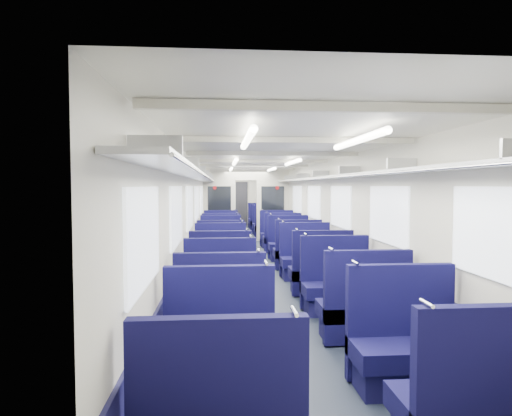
# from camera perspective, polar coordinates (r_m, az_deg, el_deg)

# --- Properties ---
(floor) EXTENTS (2.80, 18.00, 0.01)m
(floor) POSITION_cam_1_polar(r_m,az_deg,el_deg) (10.95, -0.26, -6.60)
(floor) COLOR black
(floor) RESTS_ON ground
(ceiling) EXTENTS (2.80, 18.00, 0.01)m
(ceiling) POSITION_cam_1_polar(r_m,az_deg,el_deg) (10.82, -0.26, 5.78)
(ceiling) COLOR silver
(ceiling) RESTS_ON wall_left
(wall_left) EXTENTS (0.02, 18.00, 2.35)m
(wall_left) POSITION_cam_1_polar(r_m,az_deg,el_deg) (10.81, -7.68, -0.48)
(wall_left) COLOR beige
(wall_left) RESTS_ON floor
(dado_left) EXTENTS (0.03, 17.90, 0.70)m
(dado_left) POSITION_cam_1_polar(r_m,az_deg,el_deg) (10.88, -7.57, -4.82)
(dado_left) COLOR #111036
(dado_left) RESTS_ON floor
(wall_right) EXTENTS (0.02, 18.00, 2.35)m
(wall_right) POSITION_cam_1_polar(r_m,az_deg,el_deg) (11.01, 7.03, -0.41)
(wall_right) COLOR beige
(wall_right) RESTS_ON floor
(dado_right) EXTENTS (0.03, 17.90, 0.70)m
(dado_right) POSITION_cam_1_polar(r_m,az_deg,el_deg) (11.09, 6.92, -4.67)
(dado_right) COLOR #111036
(dado_right) RESTS_ON floor
(wall_far) EXTENTS (2.80, 0.02, 2.35)m
(wall_far) POSITION_cam_1_polar(r_m,az_deg,el_deg) (19.80, -2.21, 1.06)
(wall_far) COLOR beige
(wall_far) RESTS_ON floor
(luggage_rack_left) EXTENTS (0.36, 17.40, 0.18)m
(luggage_rack_left) POSITION_cam_1_polar(r_m,az_deg,el_deg) (10.78, -6.71, 3.76)
(luggage_rack_left) COLOR #B2B5BA
(luggage_rack_left) RESTS_ON wall_left
(luggage_rack_right) EXTENTS (0.36, 17.40, 0.18)m
(luggage_rack_right) POSITION_cam_1_polar(r_m,az_deg,el_deg) (10.96, 6.09, 3.75)
(luggage_rack_right) COLOR #B2B5BA
(luggage_rack_right) RESTS_ON wall_right
(windows) EXTENTS (2.78, 15.60, 0.75)m
(windows) POSITION_cam_1_polar(r_m,az_deg,el_deg) (10.35, -0.07, 0.76)
(windows) COLOR white
(windows) RESTS_ON wall_left
(ceiling_fittings) EXTENTS (2.70, 16.06, 0.11)m
(ceiling_fittings) POSITION_cam_1_polar(r_m,az_deg,el_deg) (10.55, -0.15, 5.52)
(ceiling_fittings) COLOR beige
(ceiling_fittings) RESTS_ON ceiling
(end_door) EXTENTS (0.75, 0.06, 2.00)m
(end_door) POSITION_cam_1_polar(r_m,az_deg,el_deg) (19.74, -2.20, 0.54)
(end_door) COLOR black
(end_door) RESTS_ON floor
(bulkhead) EXTENTS (2.80, 0.10, 2.35)m
(bulkhead) POSITION_cam_1_polar(r_m,az_deg,el_deg) (14.30, -1.30, 0.59)
(bulkhead) COLOR beige
(bulkhead) RESTS_ON floor
(seat_1) EXTENTS (1.00, 0.55, 1.12)m
(seat_1) POSITION_cam_1_polar(r_m,az_deg,el_deg) (3.40, 27.09, -22.84)
(seat_1) COLOR #0F0D41
(seat_1) RESTS_ON floor
(seat_2) EXTENTS (1.00, 0.55, 1.12)m
(seat_2) POSITION_cam_1_polar(r_m,az_deg,el_deg) (4.03, -4.79, -18.34)
(seat_2) COLOR #0F0D41
(seat_2) RESTS_ON floor
(seat_3) EXTENTS (1.00, 0.55, 1.12)m
(seat_3) POSITION_cam_1_polar(r_m,az_deg,el_deg) (4.30, 19.00, -17.09)
(seat_3) COLOR #0F0D41
(seat_3) RESTS_ON floor
(seat_4) EXTENTS (1.00, 0.55, 1.12)m
(seat_4) POSITION_cam_1_polar(r_m,az_deg,el_deg) (5.03, -4.74, -13.99)
(seat_4) COLOR #0F0D41
(seat_4) RESTS_ON floor
(seat_5) EXTENTS (1.00, 0.55, 1.12)m
(seat_5) POSITION_cam_1_polar(r_m,az_deg,el_deg) (5.33, 13.89, -13.07)
(seat_5) COLOR #0F0D41
(seat_5) RESTS_ON floor
(seat_6) EXTENTS (1.00, 0.55, 1.12)m
(seat_6) POSITION_cam_1_polar(r_m,az_deg,el_deg) (6.04, -4.71, -11.11)
(seat_6) COLOR #0F0D41
(seat_6) RESTS_ON floor
(seat_7) EXTENTS (1.00, 0.55, 1.12)m
(seat_7) POSITION_cam_1_polar(r_m,az_deg,el_deg) (6.43, 10.50, -10.28)
(seat_7) COLOR #0F0D41
(seat_7) RESTS_ON floor
(seat_8) EXTENTS (1.00, 0.55, 1.12)m
(seat_8) POSITION_cam_1_polar(r_m,az_deg,el_deg) (7.25, -4.68, -8.73)
(seat_8) COLOR #0F0D41
(seat_8) RESTS_ON floor
(seat_9) EXTENTS (1.00, 0.55, 1.12)m
(seat_9) POSITION_cam_1_polar(r_m,az_deg,el_deg) (7.39, 8.44, -8.54)
(seat_9) COLOR #0F0D41
(seat_9) RESTS_ON floor
(seat_10) EXTENTS (1.00, 0.55, 1.12)m
(seat_10) POSITION_cam_1_polar(r_m,az_deg,el_deg) (8.48, -4.66, -7.04)
(seat_10) COLOR #0F0D41
(seat_10) RESTS_ON floor
(seat_11) EXTENTS (1.00, 0.55, 1.12)m
(seat_11) POSITION_cam_1_polar(r_m,az_deg,el_deg) (8.61, 6.53, -6.89)
(seat_11) COLOR #0F0D41
(seat_11) RESTS_ON floor
(seat_12) EXTENTS (1.00, 0.55, 1.12)m
(seat_12) POSITION_cam_1_polar(r_m,az_deg,el_deg) (9.40, -4.65, -6.06)
(seat_12) COLOR #0F0D41
(seat_12) RESTS_ON floor
(seat_13) EXTENTS (1.00, 0.55, 1.12)m
(seat_13) POSITION_cam_1_polar(r_m,az_deg,el_deg) (9.54, 5.43, -5.93)
(seat_13) COLOR #0F0D41
(seat_13) RESTS_ON floor
(seat_14) EXTENTS (1.00, 0.55, 1.12)m
(seat_14) POSITION_cam_1_polar(r_m,az_deg,el_deg) (10.71, -4.64, -4.96)
(seat_14) COLOR #0F0D41
(seat_14) RESTS_ON floor
(seat_15) EXTENTS (1.00, 0.55, 1.12)m
(seat_15) POSITION_cam_1_polar(r_m,az_deg,el_deg) (10.70, 4.32, -4.97)
(seat_15) COLOR #0F0D41
(seat_15) RESTS_ON floor
(seat_16) EXTENTS (1.00, 0.55, 1.12)m
(seat_16) POSITION_cam_1_polar(r_m,az_deg,el_deg) (11.75, -4.63, -4.26)
(seat_16) COLOR #0F0D41
(seat_16) RESTS_ON floor
(seat_17) EXTENTS (1.00, 0.55, 1.12)m
(seat_17) POSITION_cam_1_polar(r_m,az_deg,el_deg) (11.89, 3.41, -4.18)
(seat_17) COLOR #0F0D41
(seat_17) RESTS_ON floor
(seat_18) EXTENTS (1.00, 0.55, 1.12)m
(seat_18) POSITION_cam_1_polar(r_m,az_deg,el_deg) (12.91, -4.62, -3.62)
(seat_18) COLOR #0F0D41
(seat_18) RESTS_ON floor
(seat_19) EXTENTS (1.00, 0.55, 1.12)m
(seat_19) POSITION_cam_1_polar(r_m,az_deg,el_deg) (12.93, 2.77, -3.61)
(seat_19) COLOR #0F0D41
(seat_19) RESTS_ON floor
(seat_20) EXTENTS (1.00, 0.55, 1.12)m
(seat_20) POSITION_cam_1_polar(r_m,az_deg,el_deg) (14.89, -4.62, -2.75)
(seat_20) COLOR #0F0D41
(seat_20) RESTS_ON floor
(seat_21) EXTENTS (1.00, 0.55, 1.12)m
(seat_21) POSITION_cam_1_polar(r_m,az_deg,el_deg) (15.07, 1.71, -2.68)
(seat_21) COLOR #0F0D41
(seat_21) RESTS_ON floor
(seat_22) EXTENTS (1.00, 0.55, 1.12)m
(seat_22) POSITION_cam_1_polar(r_m,az_deg,el_deg) (16.12, -4.61, -2.33)
(seat_22) COLOR #0F0D41
(seat_22) RESTS_ON floor
(seat_23) EXTENTS (1.00, 0.55, 1.12)m
(seat_23) POSITION_cam_1_polar(r_m,az_deg,el_deg) (16.13, 1.30, -2.31)
(seat_23) COLOR #0F0D41
(seat_23) RESTS_ON floor
(seat_24) EXTENTS (1.00, 0.55, 1.12)m
(seat_24) POSITION_cam_1_polar(r_m,az_deg,el_deg) (17.34, -4.61, -1.96)
(seat_24) COLOR #0F0D41
(seat_24) RESTS_ON floor
(seat_25) EXTENTS (1.00, 0.55, 1.12)m
(seat_25) POSITION_cam_1_polar(r_m,az_deg,el_deg) (17.40, 0.87, -1.93)
(seat_25) COLOR #0F0D41
(seat_25) RESTS_ON floor
(seat_26) EXTENTS (1.00, 0.55, 1.12)m
(seat_26) POSITION_cam_1_polar(r_m,az_deg,el_deg) (18.41, -4.60, -1.68)
(seat_26) COLOR #0F0D41
(seat_26) RESTS_ON floor
(seat_27) EXTENTS (1.00, 0.55, 1.12)m
(seat_27) POSITION_cam_1_polar(r_m,az_deg,el_deg) (18.59, 0.52, -1.63)
(seat_27) COLOR #0F0D41
(seat_27) RESTS_ON floor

